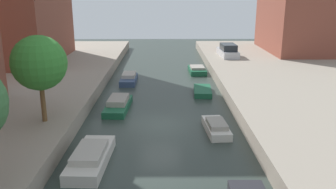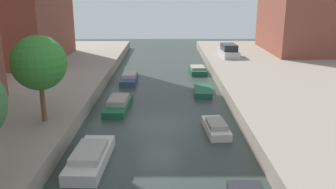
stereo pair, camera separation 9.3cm
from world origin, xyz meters
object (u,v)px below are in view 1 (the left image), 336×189
object	(u,v)px
parked_car	(228,51)
moored_boat_right_2	(216,127)
street_tree_2	(39,63)
moored_boat_left_2	(91,157)
moored_boat_right_3	(203,91)
moored_boat_left_3	(118,104)
moored_boat_right_4	(197,70)
moored_boat_left_4	(129,79)
low_block_right	(308,22)

from	to	relation	value
parked_car	moored_boat_right_2	xyz separation A→B (m)	(-4.16, -20.45, -1.28)
street_tree_2	parked_car	bearing A→B (deg)	56.03
moored_boat_left_2	street_tree_2	bearing A→B (deg)	133.46
moored_boat_left_2	moored_boat_right_3	bearing A→B (deg)	61.49
moored_boat_left_3	moored_boat_right_2	xyz separation A→B (m)	(6.48, -4.42, -0.04)
parked_car	moored_boat_right_2	world-z (taller)	parked_car
street_tree_2	moored_boat_right_4	distance (m)	20.20
moored_boat_right_2	street_tree_2	bearing A→B (deg)	-176.18
parked_car	moored_boat_left_4	world-z (taller)	parked_car
moored_boat_right_2	moored_boat_right_3	distance (m)	8.38
moored_boat_left_2	moored_boat_right_2	size ratio (longest dim) A/B	1.35
moored_boat_right_2	moored_boat_right_3	bearing A→B (deg)	89.74
parked_car	moored_boat_left_3	bearing A→B (deg)	-123.59
moored_boat_left_2	moored_boat_left_3	bearing A→B (deg)	88.09
moored_boat_right_3	moored_boat_left_2	bearing A→B (deg)	-118.51
street_tree_2	moored_boat_left_3	world-z (taller)	street_tree_2
moored_boat_right_2	moored_boat_left_4	bearing A→B (deg)	117.79
street_tree_2	moored_boat_right_2	world-z (taller)	street_tree_2
moored_boat_left_4	moored_boat_right_4	distance (m)	7.80
low_block_right	moored_boat_left_3	bearing A→B (deg)	-136.79
moored_boat_left_4	moored_boat_right_2	xyz separation A→B (m)	(6.46, -12.25, -0.04)
moored_boat_right_3	parked_car	bearing A→B (deg)	71.14
street_tree_2	parked_car	xyz separation A→B (m)	(14.23, 21.12, -2.82)
parked_car	moored_boat_left_2	xyz separation A→B (m)	(-10.93, -24.60, -1.21)
low_block_right	moored_boat_left_2	world-z (taller)	low_block_right
low_block_right	moored_boat_left_2	bearing A→B (deg)	-126.97
low_block_right	moored_boat_left_3	world-z (taller)	low_block_right
parked_car	street_tree_2	bearing A→B (deg)	-123.97
moored_boat_left_3	moored_boat_left_4	xyz separation A→B (m)	(0.03, 7.83, 0.01)
low_block_right	parked_car	xyz separation A→B (m)	(-10.42, -3.77, -2.93)
parked_car	moored_boat_right_3	distance (m)	12.82
street_tree_2	low_block_right	bearing A→B (deg)	45.27
moored_boat_left_2	moored_boat_right_2	distance (m)	7.94
moored_boat_left_2	moored_boat_right_4	size ratio (longest dim) A/B	1.33
moored_boat_left_2	parked_car	bearing A→B (deg)	66.04
moored_boat_right_2	low_block_right	bearing A→B (deg)	58.94
parked_car	moored_boat_left_4	distance (m)	13.47
low_block_right	moored_boat_right_3	bearing A→B (deg)	-132.57
low_block_right	parked_car	size ratio (longest dim) A/B	2.50
moored_boat_left_4	moored_boat_right_3	xyz separation A→B (m)	(6.49, -3.87, -0.13)
street_tree_2	moored_boat_left_3	distance (m)	7.44
street_tree_2	parked_car	size ratio (longest dim) A/B	1.04
moored_boat_left_4	moored_boat_right_3	world-z (taller)	moored_boat_left_4
moored_boat_right_3	moored_boat_right_4	world-z (taller)	moored_boat_right_4
moored_boat_left_2	moored_boat_right_2	world-z (taller)	moored_boat_left_2
low_block_right	moored_boat_right_3	world-z (taller)	low_block_right
moored_boat_left_2	moored_boat_left_3	xyz separation A→B (m)	(0.29, 8.58, -0.03)
low_block_right	moored_boat_left_2	size ratio (longest dim) A/B	2.59
parked_car	moored_boat_right_4	xyz separation A→B (m)	(-3.89, -4.25, -1.28)
moored_boat_left_3	moored_boat_right_3	distance (m)	7.63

